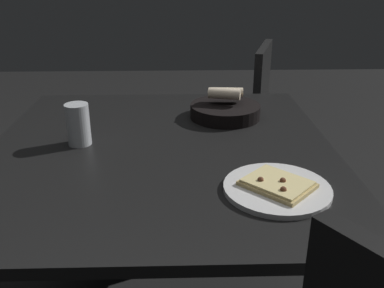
{
  "coord_description": "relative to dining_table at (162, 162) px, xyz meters",
  "views": [
    {
      "loc": [
        0.06,
        -1.23,
        1.24
      ],
      "look_at": [
        0.1,
        -0.01,
        0.72
      ],
      "focal_mm": 39.84,
      "sensor_mm": 36.0,
      "label": 1
    }
  ],
  "objects": [
    {
      "name": "chair_near",
      "position": [
        0.36,
        0.9,
        -0.16
      ],
      "size": [
        0.55,
        0.55,
        0.87
      ],
      "color": "black",
      "rests_on": "ground"
    },
    {
      "name": "pizza_plate",
      "position": [
        0.3,
        -0.29,
        0.06
      ],
      "size": [
        0.27,
        0.27,
        0.04
      ],
      "color": "white",
      "rests_on": "dining_table"
    },
    {
      "name": "bread_basket",
      "position": [
        0.23,
        0.27,
        0.08
      ],
      "size": [
        0.26,
        0.26,
        0.11
      ],
      "color": "black",
      "rests_on": "dining_table"
    },
    {
      "name": "dining_table",
      "position": [
        0.0,
        0.0,
        0.0
      ],
      "size": [
        1.08,
        1.14,
        0.71
      ],
      "color": "black",
      "rests_on": "ground"
    },
    {
      "name": "beer_glass",
      "position": [
        -0.26,
        0.03,
        0.11
      ],
      "size": [
        0.07,
        0.07,
        0.13
      ],
      "color": "silver",
      "rests_on": "dining_table"
    }
  ]
}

